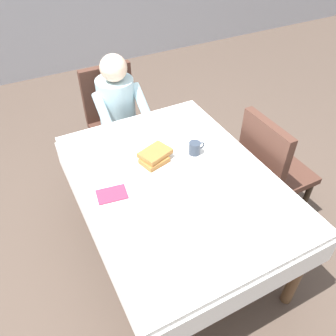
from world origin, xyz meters
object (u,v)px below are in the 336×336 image
cup_coffee (195,148)px  syrup_pitcher (112,157)px  dining_table_main (176,189)px  chair_diner (114,114)px  diner_person (119,109)px  knife_right_of_plate (182,156)px  fork_left_of_plate (128,174)px  breakfast_stack (155,156)px  spoon_near_edge (179,195)px  plate_breakfast (154,162)px  chair_right_side (270,166)px

cup_coffee → syrup_pitcher: 0.54m
dining_table_main → chair_diner: bearing=89.3°
diner_person → syrup_pitcher: bearing=66.3°
syrup_pitcher → knife_right_of_plate: size_ratio=0.40×
dining_table_main → knife_right_of_plate: bearing=51.8°
chair_diner → fork_left_of_plate: size_ratio=5.17×
syrup_pitcher → breakfast_stack: bearing=-29.1°
chair_diner → spoon_near_edge: size_ratio=6.20×
dining_table_main → syrup_pitcher: 0.45m
diner_person → knife_right_of_plate: size_ratio=5.60×
chair_diner → cup_coffee: (0.21, -1.01, 0.25)m
diner_person → plate_breakfast: 0.83m
dining_table_main → breakfast_stack: bearing=104.7°
cup_coffee → chair_diner: bearing=101.5°
diner_person → syrup_pitcher: size_ratio=14.00×
chair_right_side → cup_coffee: chair_right_side is taller
syrup_pitcher → spoon_near_edge: 0.51m
syrup_pitcher → spoon_near_edge: size_ratio=0.53×
dining_table_main → chair_right_side: bearing=0.0°
chair_diner → cup_coffee: size_ratio=8.23×
chair_diner → chair_right_side: bearing=122.9°
diner_person → syrup_pitcher: diner_person is taller
dining_table_main → knife_right_of_plate: size_ratio=7.62×
diner_person → breakfast_stack: (-0.07, -0.82, 0.12)m
fork_left_of_plate → spoon_near_edge: same height
fork_left_of_plate → chair_right_side: bearing=-95.7°
dining_table_main → fork_left_of_plate: size_ratio=8.47×
chair_diner → fork_left_of_plate: (-0.26, -1.00, 0.21)m
fork_left_of_plate → spoon_near_edge: bearing=-143.5°
cup_coffee → syrup_pitcher: (-0.51, 0.17, -0.01)m
dining_table_main → breakfast_stack: 0.24m
knife_right_of_plate → diner_person: bearing=8.7°
chair_diner → cup_coffee: chair_diner is taller
chair_diner → chair_right_side: 1.39m
chair_right_side → breakfast_stack: bearing=-103.2°
plate_breakfast → knife_right_of_plate: size_ratio=1.40×
dining_table_main → knife_right_of_plate: (0.13, 0.17, 0.09)m
syrup_pitcher → chair_right_side: bearing=-17.0°
chair_diner → plate_breakfast: chair_diner is taller
breakfast_stack → chair_diner: bearing=86.2°
plate_breakfast → spoon_near_edge: 0.32m
chair_diner → plate_breakfast: (-0.07, -0.98, 0.22)m
diner_person → spoon_near_edge: diner_person is taller
chair_diner → fork_left_of_plate: chair_diner is taller
plate_breakfast → spoon_near_edge: size_ratio=1.87×
cup_coffee → fork_left_of_plate: bearing=178.5°
diner_person → knife_right_of_plate: (0.12, -0.84, 0.07)m
chair_right_side → knife_right_of_plate: chair_right_side is taller
cup_coffee → fork_left_of_plate: size_ratio=0.63×
breakfast_stack → spoon_near_edge: 0.32m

